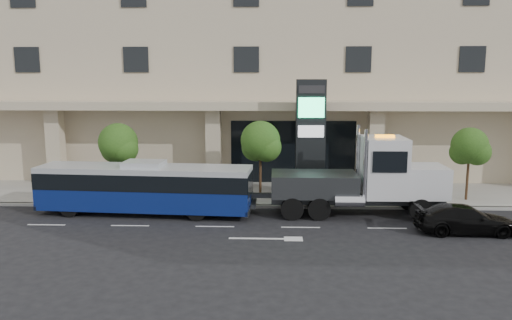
# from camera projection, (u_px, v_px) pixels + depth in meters

# --- Properties ---
(ground) EXTENTS (120.00, 120.00, 0.00)m
(ground) POSITION_uv_depth(u_px,v_px,m) (299.00, 218.00, 24.64)
(ground) COLOR black
(ground) RESTS_ON ground
(sidewalk) EXTENTS (120.00, 6.00, 0.15)m
(sidewalk) POSITION_uv_depth(u_px,v_px,m) (295.00, 194.00, 29.56)
(sidewalk) COLOR gray
(sidewalk) RESTS_ON ground
(curb) EXTENTS (120.00, 0.30, 0.15)m
(curb) POSITION_uv_depth(u_px,v_px,m) (297.00, 207.00, 26.60)
(curb) COLOR gray
(curb) RESTS_ON ground
(convention_center) EXTENTS (60.00, 17.60, 20.00)m
(convention_center) POSITION_uv_depth(u_px,v_px,m) (290.00, 37.00, 38.22)
(convention_center) COLOR #C2B291
(convention_center) RESTS_ON ground
(tree_left) EXTENTS (2.27, 2.20, 4.22)m
(tree_left) POSITION_uv_depth(u_px,v_px,m) (119.00, 145.00, 28.01)
(tree_left) COLOR #422B19
(tree_left) RESTS_ON sidewalk
(tree_mid) EXTENTS (2.28, 2.20, 4.38)m
(tree_mid) POSITION_uv_depth(u_px,v_px,m) (261.00, 143.00, 27.71)
(tree_mid) COLOR #422B19
(tree_mid) RESTS_ON sidewalk
(tree_right) EXTENTS (2.10, 2.00, 4.04)m
(tree_right) POSITION_uv_depth(u_px,v_px,m) (470.00, 148.00, 27.37)
(tree_right) COLOR #422B19
(tree_right) RESTS_ON sidewalk
(city_bus) EXTENTS (10.95, 3.07, 2.74)m
(city_bus) POSITION_uv_depth(u_px,v_px,m) (145.00, 187.00, 25.25)
(city_bus) COLOR black
(city_bus) RESTS_ON ground
(tow_truck) EXTENTS (9.80, 2.55, 4.47)m
(tow_truck) POSITION_uv_depth(u_px,v_px,m) (366.00, 179.00, 25.00)
(tow_truck) COLOR #2D3033
(tow_truck) RESTS_ON ground
(black_sedan) EXTENTS (4.41, 1.88, 1.27)m
(black_sedan) POSITION_uv_depth(u_px,v_px,m) (465.00, 219.00, 22.25)
(black_sedan) COLOR black
(black_sedan) RESTS_ON ground
(signage_pylon) EXTENTS (1.67, 0.65, 6.64)m
(signage_pylon) POSITION_uv_depth(u_px,v_px,m) (310.00, 138.00, 28.15)
(signage_pylon) COLOR black
(signage_pylon) RESTS_ON sidewalk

